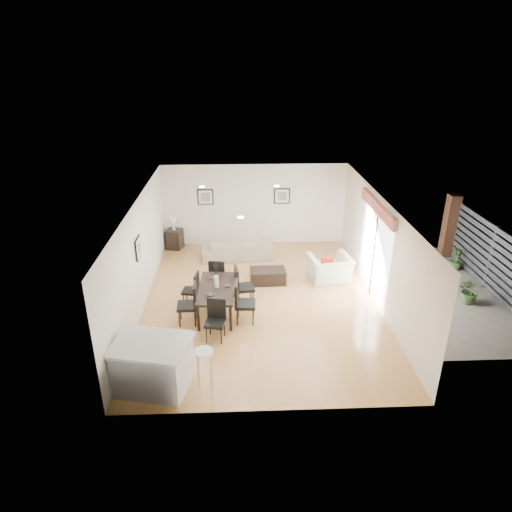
{
  "coord_description": "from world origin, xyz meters",
  "views": [
    {
      "loc": [
        -0.56,
        -10.39,
        5.96
      ],
      "look_at": [
        -0.1,
        0.4,
        1.11
      ],
      "focal_mm": 32.0,
      "sensor_mm": 36.0,
      "label": 1
    }
  ],
  "objects_px": {
    "armchair": "(329,268)",
    "coffee_table": "(268,276)",
    "dining_chair_enear": "(241,300)",
    "dining_chair_head": "(216,317)",
    "dining_chair_wnear": "(191,302)",
    "bar_stool": "(204,356)",
    "dining_chair_foot": "(218,274)",
    "dining_table": "(217,290)",
    "dining_chair_wfar": "(193,288)",
    "dining_chair_efar": "(241,284)",
    "side_table": "(175,239)",
    "kitchen_island": "(153,365)",
    "sofa": "(237,248)"
  },
  "relations": [
    {
      "from": "dining_chair_wfar",
      "to": "dining_chair_enear",
      "type": "height_order",
      "value": "dining_chair_enear"
    },
    {
      "from": "armchair",
      "to": "dining_chair_foot",
      "type": "distance_m",
      "value": 3.19
    },
    {
      "from": "coffee_table",
      "to": "kitchen_island",
      "type": "distance_m",
      "value": 4.96
    },
    {
      "from": "armchair",
      "to": "dining_chair_wfar",
      "type": "bearing_deg",
      "value": 9.8
    },
    {
      "from": "coffee_table",
      "to": "armchair",
      "type": "bearing_deg",
      "value": 0.89
    },
    {
      "from": "side_table",
      "to": "kitchen_island",
      "type": "distance_m",
      "value": 6.9
    },
    {
      "from": "armchair",
      "to": "dining_chair_foot",
      "type": "xyz_separation_m",
      "value": [
        -3.13,
        -0.6,
        0.17
      ]
    },
    {
      "from": "dining_chair_wfar",
      "to": "dining_chair_enear",
      "type": "relative_size",
      "value": 0.84
    },
    {
      "from": "kitchen_island",
      "to": "bar_stool",
      "type": "xyz_separation_m",
      "value": [
        0.98,
        0.0,
        0.18
      ]
    },
    {
      "from": "bar_stool",
      "to": "dining_chair_wnear",
      "type": "bearing_deg",
      "value": 101.47
    },
    {
      "from": "dining_table",
      "to": "dining_chair_wnear",
      "type": "distance_m",
      "value": 0.74
    },
    {
      "from": "armchair",
      "to": "dining_chair_foot",
      "type": "bearing_deg",
      "value": 2.15
    },
    {
      "from": "coffee_table",
      "to": "kitchen_island",
      "type": "relative_size",
      "value": 0.6
    },
    {
      "from": "dining_chair_enear",
      "to": "side_table",
      "type": "xyz_separation_m",
      "value": [
        -2.15,
        4.62,
        -0.27
      ]
    },
    {
      "from": "dining_chair_enear",
      "to": "dining_chair_head",
      "type": "height_order",
      "value": "dining_chair_enear"
    },
    {
      "from": "dining_chair_foot",
      "to": "bar_stool",
      "type": "distance_m",
      "value": 3.76
    },
    {
      "from": "armchair",
      "to": "dining_chair_wnear",
      "type": "distance_m",
      "value": 4.27
    },
    {
      "from": "dining_table",
      "to": "dining_chair_wfar",
      "type": "xyz_separation_m",
      "value": [
        -0.61,
        0.42,
        -0.15
      ]
    },
    {
      "from": "dining_table",
      "to": "armchair",
      "type": "bearing_deg",
      "value": 30.51
    },
    {
      "from": "armchair",
      "to": "coffee_table",
      "type": "bearing_deg",
      "value": -6.41
    },
    {
      "from": "dining_table",
      "to": "dining_chair_wnear",
      "type": "xyz_separation_m",
      "value": [
        -0.6,
        -0.43,
        -0.07
      ]
    },
    {
      "from": "armchair",
      "to": "dining_chair_wfar",
      "type": "xyz_separation_m",
      "value": [
        -3.73,
        -1.25,
        0.13
      ]
    },
    {
      "from": "dining_chair_wnear",
      "to": "dining_chair_foot",
      "type": "bearing_deg",
      "value": 156.42
    },
    {
      "from": "dining_chair_head",
      "to": "side_table",
      "type": "distance_m",
      "value": 5.5
    },
    {
      "from": "dining_chair_foot",
      "to": "coffee_table",
      "type": "bearing_deg",
      "value": -148.39
    },
    {
      "from": "dining_table",
      "to": "kitchen_island",
      "type": "distance_m",
      "value": 2.92
    },
    {
      "from": "dining_chair_head",
      "to": "bar_stool",
      "type": "bearing_deg",
      "value": -84.38
    },
    {
      "from": "dining_chair_enear",
      "to": "side_table",
      "type": "bearing_deg",
      "value": 28.12
    },
    {
      "from": "dining_chair_wfar",
      "to": "dining_chair_enear",
      "type": "bearing_deg",
      "value": 64.12
    },
    {
      "from": "coffee_table",
      "to": "dining_chair_head",
      "type": "bearing_deg",
      "value": -118.21
    },
    {
      "from": "kitchen_island",
      "to": "side_table",
      "type": "bearing_deg",
      "value": 106.34
    },
    {
      "from": "dining_chair_enear",
      "to": "bar_stool",
      "type": "height_order",
      "value": "dining_chair_enear"
    },
    {
      "from": "dining_chair_foot",
      "to": "side_table",
      "type": "bearing_deg",
      "value": -53.4
    },
    {
      "from": "side_table",
      "to": "kitchen_island",
      "type": "xyz_separation_m",
      "value": [
        0.43,
        -6.89,
        0.18
      ]
    },
    {
      "from": "dining_chair_efar",
      "to": "side_table",
      "type": "xyz_separation_m",
      "value": [
        -2.15,
        3.78,
        -0.26
      ]
    },
    {
      "from": "dining_chair_wfar",
      "to": "armchair",
      "type": "bearing_deg",
      "value": 117.59
    },
    {
      "from": "dining_chair_wnear",
      "to": "kitchen_island",
      "type": "relative_size",
      "value": 0.64
    },
    {
      "from": "dining_chair_efar",
      "to": "dining_chair_head",
      "type": "distance_m",
      "value": 1.6
    },
    {
      "from": "dining_table",
      "to": "bar_stool",
      "type": "xyz_separation_m",
      "value": [
        -0.14,
        -2.69,
        0.04
      ]
    },
    {
      "from": "dining_chair_wnear",
      "to": "bar_stool",
      "type": "distance_m",
      "value": 2.31
    },
    {
      "from": "coffee_table",
      "to": "dining_chair_wnear",
      "type": "bearing_deg",
      "value": -135.52
    },
    {
      "from": "sofa",
      "to": "dining_chair_efar",
      "type": "xyz_separation_m",
      "value": [
        0.09,
        -2.91,
        0.25
      ]
    },
    {
      "from": "dining_table",
      "to": "dining_chair_wfar",
      "type": "bearing_deg",
      "value": 147.93
    },
    {
      "from": "dining_chair_enear",
      "to": "coffee_table",
      "type": "distance_m",
      "value": 2.2
    },
    {
      "from": "side_table",
      "to": "bar_stool",
      "type": "xyz_separation_m",
      "value": [
        1.41,
        -6.88,
        0.36
      ]
    },
    {
      "from": "dining_chair_enear",
      "to": "dining_chair_head",
      "type": "xyz_separation_m",
      "value": [
        -0.58,
        -0.64,
        -0.06
      ]
    },
    {
      "from": "dining_chair_head",
      "to": "dining_chair_foot",
      "type": "xyz_separation_m",
      "value": [
        -0.03,
        2.14,
        0.0
      ]
    },
    {
      "from": "dining_chair_wnear",
      "to": "dining_chair_foot",
      "type": "height_order",
      "value": "dining_chair_wnear"
    },
    {
      "from": "dining_chair_efar",
      "to": "dining_table",
      "type": "bearing_deg",
      "value": 116.98
    },
    {
      "from": "armchair",
      "to": "side_table",
      "type": "height_order",
      "value": "armchair"
    }
  ]
}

